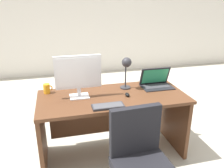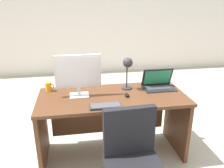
# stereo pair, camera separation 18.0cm
# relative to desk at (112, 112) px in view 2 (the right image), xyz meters

# --- Properties ---
(ground) EXTENTS (12.00, 12.00, 0.00)m
(ground) POSITION_rel_desk_xyz_m (0.00, 1.45, -0.52)
(ground) COLOR #B7B2A3
(back_wall) EXTENTS (10.00, 0.10, 2.80)m
(back_wall) POSITION_rel_desk_xyz_m (0.00, 3.24, 0.88)
(back_wall) COLOR silver
(back_wall) RESTS_ON ground
(desk) EXTENTS (1.58, 0.71, 0.74)m
(desk) POSITION_rel_desk_xyz_m (0.00, 0.00, 0.00)
(desk) COLOR #56331E
(desk) RESTS_ON ground
(monitor) EXTENTS (0.47, 0.16, 0.45)m
(monitor) POSITION_rel_desk_xyz_m (-0.35, 0.00, 0.49)
(monitor) COLOR silver
(monitor) RESTS_ON desk
(laptop) EXTENTS (0.36, 0.24, 0.22)m
(laptop) POSITION_rel_desk_xyz_m (0.56, 0.11, 0.29)
(laptop) COLOR black
(laptop) RESTS_ON desk
(keyboard) EXTENTS (0.31, 0.13, 0.02)m
(keyboard) POSITION_rel_desk_xyz_m (-0.11, -0.31, 0.24)
(keyboard) COLOR #2D2D33
(keyboard) RESTS_ON desk
(mouse) EXTENTS (0.04, 0.08, 0.04)m
(mouse) POSITION_rel_desk_xyz_m (0.15, -0.10, 0.24)
(mouse) COLOR black
(mouse) RESTS_ON desk
(desk_lamp) EXTENTS (0.12, 0.14, 0.37)m
(desk_lamp) POSITION_rel_desk_xyz_m (0.20, 0.11, 0.49)
(desk_lamp) COLOR #2D2D33
(desk_lamp) RESTS_ON desk
(coffee_mug) EXTENTS (0.10, 0.07, 0.11)m
(coffee_mug) POSITION_rel_desk_xyz_m (-0.68, 0.19, 0.28)
(coffee_mug) COLOR orange
(coffee_mug) RESTS_ON desk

